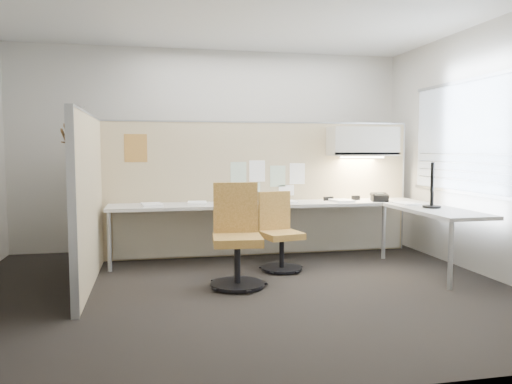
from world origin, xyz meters
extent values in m
cube|color=black|center=(0.00, 0.00, -0.01)|extent=(5.50, 4.50, 0.01)
cube|color=white|center=(0.00, 0.00, 2.80)|extent=(5.50, 4.50, 0.01)
cube|color=beige|center=(0.00, 2.25, 1.40)|extent=(5.50, 0.02, 2.80)
cube|color=beige|center=(0.00, -2.25, 1.40)|extent=(5.50, 0.02, 2.80)
cube|color=beige|center=(2.75, 0.00, 1.40)|extent=(0.02, 4.50, 2.80)
cube|color=#9DA9B6|center=(2.73, 0.00, 1.55)|extent=(0.01, 2.80, 1.30)
cube|color=#CEBD8E|center=(0.55, 1.60, 0.88)|extent=(4.10, 0.06, 1.75)
cube|color=#CEBD8E|center=(-1.50, 0.50, 0.88)|extent=(0.06, 2.20, 1.75)
cube|color=beige|center=(0.60, 1.27, 0.71)|extent=(4.00, 0.60, 0.04)
cube|color=beige|center=(2.30, 0.23, 0.71)|extent=(0.60, 1.47, 0.04)
cube|color=beige|center=(0.60, 1.54, 0.34)|extent=(3.90, 0.02, 0.64)
cylinder|color=#A5A8AA|center=(-1.35, 1.02, 0.34)|extent=(0.05, 0.05, 0.69)
cylinder|color=#A5A8AA|center=(2.05, -0.45, 0.34)|extent=(0.05, 0.05, 0.69)
cylinder|color=#A5A8AA|center=(2.05, 1.02, 0.34)|extent=(0.05, 0.05, 0.69)
cube|color=beige|center=(1.90, 1.39, 1.51)|extent=(0.90, 0.36, 0.38)
cube|color=#FFEABF|center=(1.90, 1.39, 1.30)|extent=(0.60, 0.06, 0.02)
cube|color=#8CBF8C|center=(0.25, 1.57, 1.10)|extent=(0.21, 0.00, 0.28)
cube|color=white|center=(0.50, 1.57, 1.12)|extent=(0.21, 0.00, 0.28)
cube|color=#8CBF8C|center=(0.78, 1.57, 1.05)|extent=(0.21, 0.00, 0.28)
cube|color=white|center=(1.05, 1.57, 1.08)|extent=(0.21, 0.00, 0.28)
cube|color=#8CBF8C|center=(0.40, 1.57, 0.88)|extent=(0.28, 0.00, 0.18)
cube|color=white|center=(0.90, 1.57, 0.86)|extent=(0.21, 0.00, 0.14)
cube|color=#FF9E20|center=(-1.05, 1.57, 1.42)|extent=(0.28, 0.00, 0.35)
cylinder|color=black|center=(-0.02, 0.07, 0.03)|extent=(0.55, 0.55, 0.03)
cylinder|color=black|center=(-0.02, 0.07, 0.24)|extent=(0.06, 0.06, 0.42)
cube|color=#DBA451|center=(-0.02, 0.07, 0.49)|extent=(0.53, 0.53, 0.08)
cube|color=#DBA451|center=(0.00, 0.30, 0.79)|extent=(0.47, 0.11, 0.53)
cylinder|color=black|center=(0.60, 0.66, 0.03)|extent=(0.47, 0.47, 0.03)
cylinder|color=black|center=(0.60, 0.66, 0.21)|extent=(0.05, 0.05, 0.36)
cube|color=#DBA451|center=(0.60, 0.66, 0.42)|extent=(0.49, 0.49, 0.07)
cube|color=#DBA451|center=(0.56, 0.85, 0.68)|extent=(0.40, 0.13, 0.45)
cylinder|color=black|center=(2.30, 0.33, 0.75)|extent=(0.21, 0.21, 0.02)
cylinder|color=black|center=(2.30, 0.33, 0.83)|extent=(0.04, 0.04, 0.19)
cube|color=black|center=(2.30, 0.33, 1.09)|extent=(0.29, 0.43, 0.33)
cube|color=black|center=(2.30, 0.33, 1.09)|extent=(0.25, 0.38, 0.29)
cube|color=black|center=(2.03, 1.13, 0.78)|extent=(0.23, 0.23, 0.12)
cylinder|color=black|center=(1.94, 1.15, 0.81)|extent=(0.07, 0.17, 0.04)
cube|color=black|center=(1.43, 1.38, 0.76)|extent=(0.15, 0.08, 0.05)
cube|color=black|center=(1.80, 1.36, 0.76)|extent=(0.11, 0.09, 0.06)
cube|color=silver|center=(-1.50, -0.17, 1.77)|extent=(0.14, 0.02, 0.02)
cylinder|color=silver|center=(-1.57, -0.17, 1.69)|extent=(0.02, 0.02, 0.14)
cube|color=#AD7F4C|center=(-1.57, -0.17, 1.56)|extent=(0.02, 0.45, 0.12)
cube|color=#AD7F4C|center=(-1.60, -0.14, 1.52)|extent=(0.02, 0.45, 0.12)
cube|color=#B3B4BF|center=(-1.58, -0.22, 0.91)|extent=(0.01, 0.07, 1.13)
cube|color=white|center=(-0.87, 1.21, 0.74)|extent=(0.27, 0.33, 0.03)
cube|color=white|center=(-0.31, 1.32, 0.74)|extent=(0.25, 0.32, 0.02)
cube|color=white|center=(0.41, 1.14, 0.75)|extent=(0.28, 0.34, 0.04)
cube|color=white|center=(0.83, 1.29, 0.74)|extent=(0.23, 0.30, 0.02)
cube|color=white|center=(1.54, 1.19, 0.74)|extent=(0.27, 0.33, 0.03)
cube|color=white|center=(2.21, 0.74, 0.74)|extent=(0.26, 0.33, 0.02)
camera|label=1|loc=(-0.86, -4.85, 1.40)|focal=35.00mm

